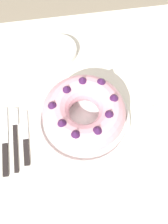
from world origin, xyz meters
name	(u,v)px	position (x,y,z in m)	size (l,w,h in m)	color
ground_plane	(89,175)	(0.00, 0.00, 0.00)	(8.00, 8.00, 0.00)	gray
dining_table	(92,136)	(0.00, 0.00, 0.68)	(1.55, 0.98, 0.76)	silver
serving_dish	(84,119)	(-0.03, 0.03, 0.77)	(0.30, 0.30, 0.02)	white
bundt_cake	(84,112)	(-0.03, 0.03, 0.83)	(0.26, 0.26, 0.10)	#E09EAD
fork	(15,134)	(-0.25, 0.01, 0.77)	(0.02, 0.21, 0.01)	black
serving_knife	(5,145)	(-0.28, -0.02, 0.77)	(0.02, 0.23, 0.01)	black
cake_knife	(26,141)	(-0.22, -0.02, 0.77)	(0.02, 0.18, 0.01)	black
side_bowl	(58,51)	(-0.08, 0.31, 0.78)	(0.14, 0.14, 0.03)	white
napkin	(160,115)	(0.22, 0.00, 0.76)	(0.13, 0.09, 0.00)	#B2D1B7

